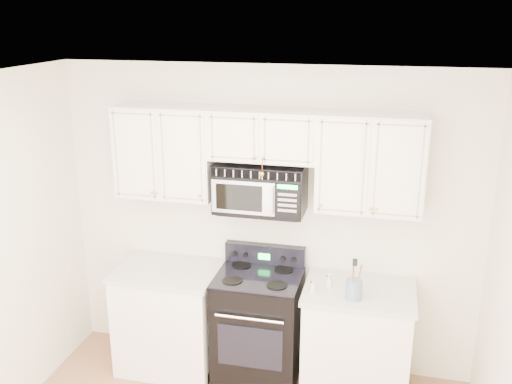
% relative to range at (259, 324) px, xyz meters
% --- Properties ---
extents(room, '(3.51, 3.51, 2.61)m').
position_rel_range_xyz_m(room, '(0.02, -1.46, 0.82)').
color(room, brown).
rests_on(room, ground).
extents(base_cabinet_left, '(0.86, 0.65, 0.92)m').
position_rel_range_xyz_m(base_cabinet_left, '(-0.78, -0.02, -0.06)').
color(base_cabinet_left, silver).
rests_on(base_cabinet_left, ground).
extents(base_cabinet_right, '(0.86, 0.65, 0.92)m').
position_rel_range_xyz_m(base_cabinet_right, '(0.82, -0.02, -0.06)').
color(base_cabinet_right, silver).
rests_on(base_cabinet_right, ground).
extents(range, '(0.69, 0.63, 1.10)m').
position_rel_range_xyz_m(range, '(0.00, 0.00, 0.00)').
color(range, black).
rests_on(range, ground).
extents(upper_cabinets, '(2.44, 0.37, 0.75)m').
position_rel_range_xyz_m(upper_cabinets, '(0.02, 0.12, 1.45)').
color(upper_cabinets, silver).
rests_on(upper_cabinets, ground).
extents(microwave, '(0.72, 0.41, 0.40)m').
position_rel_range_xyz_m(microwave, '(-0.01, 0.11, 1.16)').
color(microwave, black).
rests_on(microwave, ground).
extents(utensil_crock, '(0.12, 0.12, 0.33)m').
position_rel_range_xyz_m(utensil_crock, '(0.78, -0.19, 0.52)').
color(utensil_crock, gray).
rests_on(utensil_crock, base_cabinet_right).
extents(shaker_salt, '(0.04, 0.04, 0.10)m').
position_rel_range_xyz_m(shaker_salt, '(0.47, -0.16, 0.49)').
color(shaker_salt, silver).
rests_on(shaker_salt, base_cabinet_right).
extents(shaker_pepper, '(0.05, 0.05, 0.11)m').
position_rel_range_xyz_m(shaker_pepper, '(0.58, -0.05, 0.49)').
color(shaker_pepper, silver).
rests_on(shaker_pepper, base_cabinet_right).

